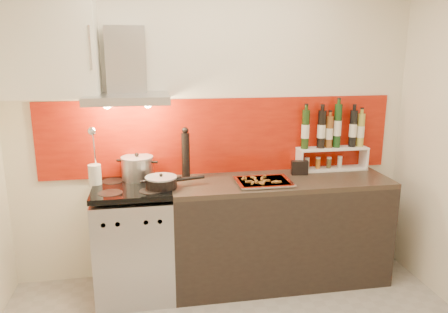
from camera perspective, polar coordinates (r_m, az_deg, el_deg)
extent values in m
cube|color=silver|center=(3.70, -1.22, 3.91)|extent=(3.40, 0.02, 2.60)
cube|color=#941308|center=(3.71, -0.42, 2.69)|extent=(3.00, 0.02, 0.64)
cube|color=#B7B7BA|center=(3.63, -11.57, -11.14)|extent=(0.60, 0.60, 0.84)
cube|color=black|center=(3.42, -11.60, -14.54)|extent=(0.50, 0.02, 0.40)
cube|color=#B7B7BA|center=(3.25, -11.94, -8.48)|extent=(0.56, 0.02, 0.12)
cube|color=#FF190C|center=(3.25, -11.94, -8.52)|extent=(0.10, 0.01, 0.04)
cube|color=black|center=(3.46, -11.95, -4.07)|extent=(0.60, 0.60, 0.04)
cube|color=black|center=(3.78, 7.19, -9.79)|extent=(1.80, 0.60, 0.86)
cube|color=black|center=(3.62, 7.41, -3.25)|extent=(1.80, 0.60, 0.04)
cube|color=#B7B7BA|center=(3.37, -12.52, 7.42)|extent=(0.62, 0.50, 0.06)
cube|color=#B7B7BA|center=(3.50, -12.67, 12.25)|extent=(0.30, 0.18, 0.50)
sphere|color=#FFD18C|center=(3.38, -15.03, 6.62)|extent=(0.07, 0.07, 0.07)
sphere|color=#FFD18C|center=(3.37, -9.92, 6.86)|extent=(0.07, 0.07, 0.07)
cube|color=white|center=(3.49, -22.09, 13.06)|extent=(0.70, 0.35, 0.72)
cylinder|color=#B7B7BA|center=(3.60, -11.24, -1.56)|extent=(0.25, 0.25, 0.18)
cylinder|color=#99999E|center=(3.58, -11.31, -0.11)|extent=(0.26, 0.26, 0.01)
sphere|color=black|center=(3.57, -11.33, 0.25)|extent=(0.03, 0.03, 0.03)
cylinder|color=black|center=(3.36, -8.20, -3.42)|extent=(0.24, 0.24, 0.07)
cylinder|color=#99999E|center=(3.35, -8.23, -2.71)|extent=(0.24, 0.24, 0.01)
sphere|color=black|center=(3.35, -8.24, -2.42)|extent=(0.03, 0.03, 0.03)
cylinder|color=black|center=(3.43, -4.44, -2.86)|extent=(0.23, 0.08, 0.03)
cylinder|color=silver|center=(3.55, -16.51, -2.34)|extent=(0.10, 0.10, 0.17)
cylinder|color=silver|center=(3.50, -16.59, 1.08)|extent=(0.01, 0.08, 0.31)
sphere|color=silver|center=(3.40, -16.87, 3.20)|extent=(0.07, 0.07, 0.07)
cylinder|color=black|center=(3.57, -5.02, 0.05)|extent=(0.07, 0.07, 0.38)
sphere|color=black|center=(3.52, -5.10, 3.42)|extent=(0.05, 0.05, 0.05)
cube|color=white|center=(3.98, 13.79, -1.54)|extent=(0.62, 0.17, 0.01)
cube|color=white|center=(3.85, 9.75, -0.50)|extent=(0.01, 0.17, 0.18)
cube|color=white|center=(4.09, 17.74, -0.11)|extent=(0.02, 0.17, 0.18)
cube|color=white|center=(3.94, 13.95, 1.06)|extent=(0.62, 0.17, 0.02)
cylinder|color=#1C3210|center=(3.81, 10.58, 3.51)|extent=(0.07, 0.07, 0.34)
cylinder|color=black|center=(3.86, 12.61, 3.49)|extent=(0.07, 0.07, 0.33)
cylinder|color=brown|center=(3.90, 13.58, 3.13)|extent=(0.06, 0.06, 0.28)
cylinder|color=#153814|center=(3.92, 14.60, 3.90)|extent=(0.07, 0.07, 0.38)
cylinder|color=black|center=(3.98, 16.50, 3.52)|extent=(0.06, 0.06, 0.32)
cylinder|color=#A0983A|center=(4.02, 17.41, 3.31)|extent=(0.06, 0.06, 0.29)
cylinder|color=beige|center=(3.89, 10.77, -0.98)|extent=(0.04, 0.04, 0.09)
cylinder|color=#A8651C|center=(3.92, 12.16, -0.90)|extent=(0.04, 0.04, 0.09)
cylinder|color=#464123|center=(3.96, 13.53, -0.87)|extent=(0.04, 0.04, 0.08)
cylinder|color=beige|center=(4.00, 14.88, -0.76)|extent=(0.04, 0.04, 0.09)
cube|color=black|center=(3.75, 9.84, -1.45)|extent=(0.15, 0.08, 0.12)
cube|color=silver|center=(3.48, 5.18, -3.37)|extent=(0.42, 0.32, 0.01)
cube|color=silver|center=(3.48, 5.18, -3.22)|extent=(0.44, 0.34, 0.01)
cube|color=red|center=(3.48, 5.18, -3.22)|extent=(0.38, 0.28, 0.01)
cube|color=brown|center=(3.43, 7.07, -3.33)|extent=(0.06, 0.02, 0.01)
cube|color=brown|center=(3.49, 4.93, -2.98)|extent=(0.03, 0.06, 0.01)
cube|color=brown|center=(3.43, 5.26, -3.32)|extent=(0.04, 0.05, 0.01)
cube|color=brown|center=(3.55, 5.24, -2.70)|extent=(0.05, 0.05, 0.01)
cube|color=brown|center=(3.46, 5.58, -3.15)|extent=(0.06, 0.02, 0.01)
cube|color=brown|center=(3.51, 2.69, -2.85)|extent=(0.03, 0.06, 0.01)
cube|color=brown|center=(3.41, 4.54, -3.38)|extent=(0.06, 0.02, 0.01)
cube|color=brown|center=(3.43, 3.25, -3.29)|extent=(0.06, 0.02, 0.01)
cube|color=brown|center=(3.39, 4.90, -3.51)|extent=(0.04, 0.06, 0.01)
cube|color=brown|center=(3.44, 6.63, -3.29)|extent=(0.06, 0.04, 0.01)
cube|color=brown|center=(3.39, 3.77, -3.47)|extent=(0.04, 0.06, 0.01)
cube|color=brown|center=(3.53, 3.86, -2.75)|extent=(0.04, 0.06, 0.01)
cube|color=brown|center=(3.50, 2.64, -2.88)|extent=(0.05, 0.05, 0.01)
cube|color=brown|center=(3.56, 5.28, -2.64)|extent=(0.03, 0.06, 0.01)
cube|color=brown|center=(3.43, 4.34, -3.29)|extent=(0.02, 0.06, 0.01)
cube|color=brown|center=(3.48, 4.07, -3.04)|extent=(0.03, 0.06, 0.01)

